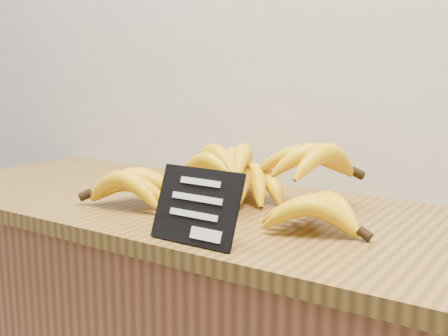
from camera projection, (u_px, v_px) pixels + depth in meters
counter_top at (238, 215)px, 1.13m from camera, size 1.53×0.54×0.03m
chalkboard_sign at (196, 206)px, 0.90m from camera, size 0.16×0.05×0.12m
banana_pile at (236, 181)px, 1.13m from camera, size 0.59×0.36×0.12m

